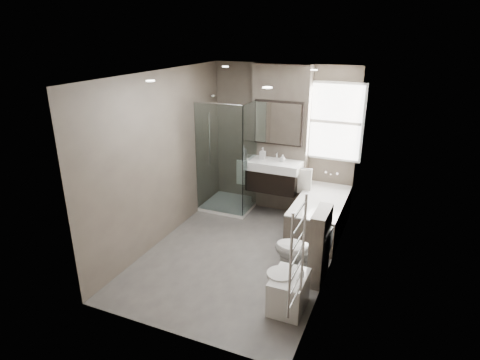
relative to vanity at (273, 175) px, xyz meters
The scene contains 15 objects.
room 1.53m from the vanity, 90.00° to the right, with size 2.70×3.90×2.70m.
vanity_pier 0.66m from the vanity, 90.00° to the left, with size 1.00×0.25×2.60m, color #5C5248.
vanity is the anchor object (origin of this frame).
mirror_cabinet 0.91m from the vanity, 90.00° to the left, with size 0.86×0.08×0.76m.
towel_left 0.56m from the vanity, behind, with size 0.24×0.06×0.44m, color silver.
towel_right 0.56m from the vanity, ahead, with size 0.24×0.06×0.44m, color silver.
shower_enclosure 0.80m from the vanity, behind, with size 0.90×0.90×2.00m.
bathtub 1.07m from the vanity, 19.37° to the right, with size 0.75×1.60×0.57m.
window 1.37m from the vanity, 26.58° to the left, with size 0.98×0.06×1.33m.
toilet 1.98m from the vanity, 60.05° to the right, with size 0.41×0.72×0.74m, color white.
cistern_box 2.08m from the vanity, 54.16° to the right, with size 0.19×0.55×1.00m.
bidet 2.66m from the vanity, 67.13° to the right, with size 0.47×0.54×0.56m.
towel_radiator 3.30m from the vanity, 67.55° to the right, with size 0.03×0.49×1.10m.
soap_bottle_a 0.43m from the vanity, 167.23° to the left, with size 0.09×0.09×0.20m, color white.
soap_bottle_b 0.36m from the vanity, 16.26° to the left, with size 0.10×0.10×0.13m, color white.
Camera 1 is at (2.05, -4.86, 3.14)m, focal length 30.00 mm.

